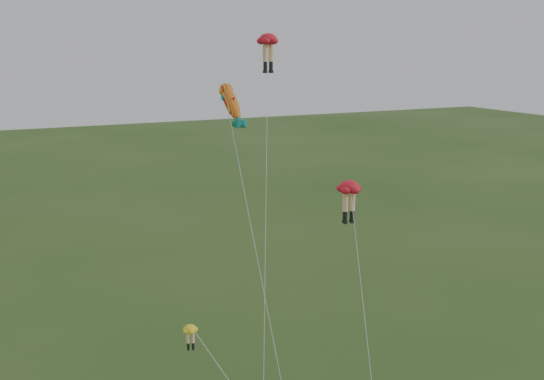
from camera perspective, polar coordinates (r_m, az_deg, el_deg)
name	(u,v)px	position (r m, az deg, el deg)	size (l,w,h in m)	color
legs_kite_red_high	(268,47)	(40.26, -0.38, 13.27)	(6.78, 12.87, 22.14)	red
legs_kite_red_mid	(350,193)	(36.71, 7.31, -0.27)	(4.03, 9.65, 13.45)	red
legs_kite_yellow	(200,344)	(30.34, -6.79, -14.21)	(5.03, 4.60, 8.21)	yellow
fish_kite	(231,104)	(36.96, -3.87, 8.10)	(1.12, 11.32, 19.37)	gold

